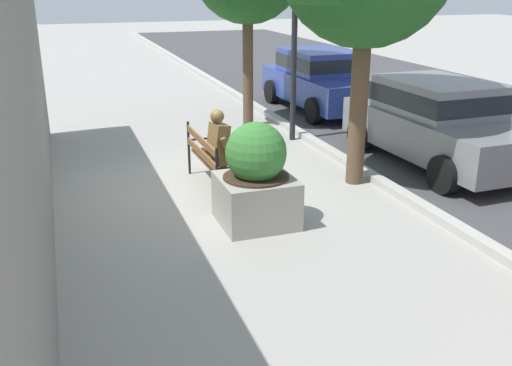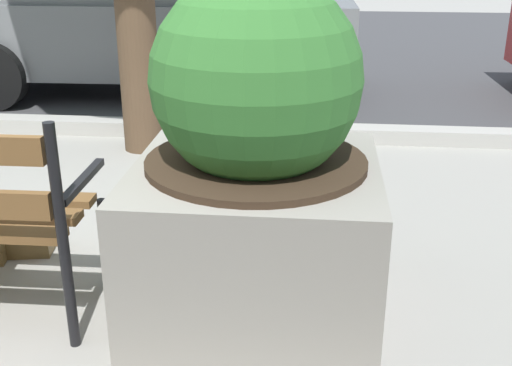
# 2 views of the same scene
# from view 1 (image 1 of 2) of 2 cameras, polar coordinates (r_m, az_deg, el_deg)

# --- Properties ---
(ground_plane) EXTENTS (80.00, 80.00, 0.00)m
(ground_plane) POSITION_cam_1_polar(r_m,az_deg,el_deg) (9.71, -5.48, -0.37)
(ground_plane) COLOR #9E9B93
(curb_stone) EXTENTS (60.00, 0.20, 0.12)m
(curb_stone) POSITION_cam_1_polar(r_m,az_deg,el_deg) (10.70, 9.75, 1.66)
(curb_stone) COLOR #B2AFA8
(curb_stone) RESTS_ON ground
(building_wall_behind) EXTENTS (12.00, 0.50, 3.19)m
(building_wall_behind) POSITION_cam_1_polar(r_m,az_deg,el_deg) (7.60, -22.47, 5.18)
(building_wall_behind) COLOR gray
(building_wall_behind) RESTS_ON ground
(park_bench) EXTENTS (1.81, 0.56, 0.95)m
(park_bench) POSITION_cam_1_polar(r_m,az_deg,el_deg) (9.46, -4.44, 2.57)
(park_bench) COLOR brown
(park_bench) RESTS_ON ground
(bronze_statue_seated) EXTENTS (0.60, 0.84, 1.37)m
(bronze_statue_seated) POSITION_cam_1_polar(r_m,az_deg,el_deg) (9.30, -2.88, 3.11)
(bronze_statue_seated) COLOR brown
(bronze_statue_seated) RESTS_ON ground
(concrete_planter) EXTENTS (1.03, 1.03, 1.47)m
(concrete_planter) POSITION_cam_1_polar(r_m,az_deg,el_deg) (8.03, -0.00, 0.43)
(concrete_planter) COLOR gray
(concrete_planter) RESTS_ON ground
(parked_car_blue) EXTENTS (4.15, 2.01, 1.56)m
(parked_car_blue) POSITION_cam_1_polar(r_m,az_deg,el_deg) (15.44, 6.37, 10.26)
(parked_car_blue) COLOR navy
(parked_car_blue) RESTS_ON ground
(parked_car_grey) EXTENTS (4.15, 2.01, 1.56)m
(parked_car_grey) POSITION_cam_1_polar(r_m,az_deg,el_deg) (11.18, 17.46, 5.96)
(parked_car_grey) COLOR slate
(parked_car_grey) RESTS_ON ground
(lamp_post) EXTENTS (0.32, 0.32, 3.90)m
(lamp_post) POSITION_cam_1_polar(r_m,az_deg,el_deg) (12.17, 3.85, 15.99)
(lamp_post) COLOR black
(lamp_post) RESTS_ON ground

